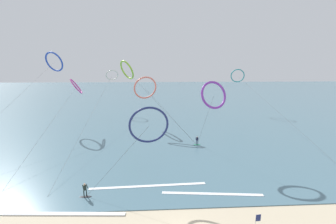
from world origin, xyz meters
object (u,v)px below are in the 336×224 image
at_px(kite_magenta, 76,86).
at_px(kite_ivory, 112,75).
at_px(kite_violet, 214,95).
at_px(surfer_charcoal, 85,191).
at_px(kite_lime, 127,70).
at_px(kite_teal, 238,76).
at_px(kite_navy, 149,125).
at_px(kite_coral, 145,87).
at_px(beach_flag, 256,224).
at_px(kite_cobalt, 54,62).
at_px(surfer_emerald, 197,141).

height_order(kite_magenta, kite_ivory, kite_ivory).
distance_m(kite_violet, kite_ivory, 46.68).
distance_m(surfer_charcoal, kite_magenta, 32.63).
bearing_deg(surfer_charcoal, kite_lime, -120.25).
distance_m(kite_magenta, kite_teal, 48.76).
xyz_separation_m(surfer_charcoal, kite_lime, (0.84, 37.14, 13.12)).
distance_m(kite_navy, kite_coral, 26.41).
bearing_deg(surfer_charcoal, beach_flag, 125.32).
xyz_separation_m(kite_coral, kite_lime, (-5.07, 9.73, 3.74)).
xyz_separation_m(kite_cobalt, kite_violet, (34.08, -24.79, -5.47)).
bearing_deg(kite_lime, kite_teal, -107.11).
height_order(kite_magenta, kite_lime, kite_lime).
height_order(kite_cobalt, kite_violet, kite_cobalt).
relative_size(surfer_charcoal, beach_flag, 0.60).
xyz_separation_m(kite_violet, beach_flag, (-0.71, -18.33, -8.64)).
height_order(kite_magenta, beach_flag, kite_magenta).
bearing_deg(kite_coral, surfer_emerald, -31.23).
xyz_separation_m(surfer_charcoal, kite_ivory, (-5.67, 51.01, 11.26)).
height_order(kite_cobalt, kite_ivory, kite_cobalt).
xyz_separation_m(kite_navy, kite_lime, (-6.56, 36.03, 5.72)).
height_order(kite_lime, beach_flag, kite_lime).
xyz_separation_m(surfer_charcoal, kite_magenta, (-10.03, 29.56, 9.52)).
bearing_deg(beach_flag, kite_teal, 72.10).
relative_size(kite_teal, kite_coral, 3.72).
height_order(kite_cobalt, kite_lime, kite_cobalt).
relative_size(surfer_emerald, kite_navy, 0.16).
height_order(kite_cobalt, kite_navy, kite_cobalt).
distance_m(surfer_emerald, kite_magenta, 30.53).
bearing_deg(kite_teal, surfer_charcoal, 65.60).
xyz_separation_m(kite_violet, kite_coral, (-11.34, 17.03, -0.32)).
height_order(kite_violet, kite_lime, kite_lime).
height_order(kite_navy, kite_ivory, kite_ivory).
xyz_separation_m(kite_teal, kite_ivory, (-40.49, 2.37, 0.20)).
xyz_separation_m(kite_cobalt, kite_magenta, (6.80, -5.60, -5.65)).
distance_m(surfer_emerald, kite_navy, 19.53).
bearing_deg(kite_navy, kite_magenta, -66.67).
distance_m(kite_ivory, kite_coral, 26.36).
bearing_deg(kite_teal, kite_magenta, 34.24).
bearing_deg(surfer_charcoal, kite_ivory, -112.61).
relative_size(surfer_charcoal, surfer_emerald, 1.00).
relative_size(kite_magenta, kite_teal, 0.62).
height_order(kite_navy, kite_coral, kite_coral).
relative_size(surfer_charcoal, kite_violet, 0.13).
xyz_separation_m(surfer_charcoal, kite_teal, (34.82, 48.64, 11.06)).
relative_size(kite_cobalt, kite_lime, 1.68).
height_order(kite_magenta, kite_navy, kite_magenta).
height_order(surfer_charcoal, kite_ivory, kite_ivory).
bearing_deg(surfer_emerald, kite_ivory, -48.07).
relative_size(surfer_charcoal, kite_lime, 0.07).
relative_size(kite_ivory, kite_lime, 2.28).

